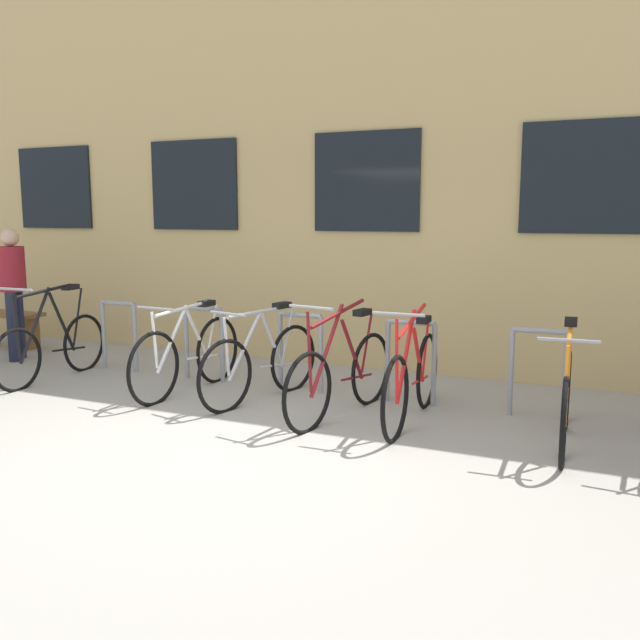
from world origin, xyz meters
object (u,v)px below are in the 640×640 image
Objects in this scene: person_by_bench at (13,285)px; bicycle_white at (188,355)px; bicycle_black at (52,346)px; bicycle_silver at (261,363)px; bicycle_maroon at (342,375)px; bicycle_orange at (566,398)px; bicycle_red at (413,379)px.

bicycle_white is at bearing -8.82° from person_by_bench.
bicycle_silver is (2.58, 0.19, -0.00)m from bicycle_black.
bicycle_black is 3.52m from bicycle_maroon.
bicycle_orange is at bearing -5.09° from person_by_bench.
bicycle_silver is (-0.94, 0.19, -0.01)m from bicycle_maroon.
person_by_bench reaches higher than bicycle_red.
bicycle_red is 5.46m from person_by_bench.
bicycle_maroon reaches higher than bicycle_silver.
person_by_bench is (-5.41, 0.51, 0.57)m from bicycle_red.
person_by_bench is (-6.71, 0.60, 0.59)m from bicycle_orange.
bicycle_silver is 3.88m from person_by_bench.
bicycle_black is 1.02× the size of bicycle_silver.
person_by_bench reaches higher than bicycle_silver.
bicycle_black is 4.17m from bicycle_red.
bicycle_orange is 1.03× the size of person_by_bench.
bicycle_maroon is at bearing 0.08° from bicycle_black.
bicycle_black reaches higher than bicycle_orange.
bicycle_maroon reaches higher than bicycle_white.
bicycle_silver is at bearing 4.23° from bicycle_black.
bicycle_orange is 1.01× the size of bicycle_silver.
bicycle_maroon is at bearing -7.36° from person_by_bench.
bicycle_black and bicycle_maroon have the same top height.
bicycle_black is 1.50m from person_by_bench.
bicycle_silver is at bearing 176.67° from bicycle_orange.
bicycle_black is at bearing -175.77° from bicycle_silver.
person_by_bench is at bearing 174.91° from bicycle_orange.
person_by_bench is at bearing 153.42° from bicycle_black.
bicycle_white is at bearing 5.37° from bicycle_black.
bicycle_black reaches higher than bicycle_red.
bicycle_red reaches higher than bicycle_white.
bicycle_red is (-1.31, 0.09, 0.01)m from bicycle_orange.
bicycle_orange is 5.48m from bicycle_black.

